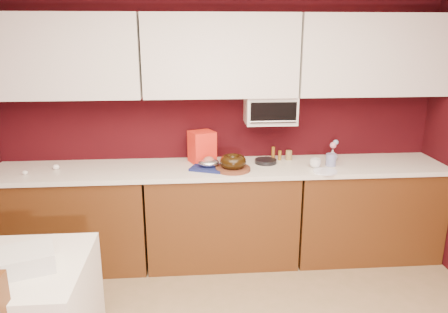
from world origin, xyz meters
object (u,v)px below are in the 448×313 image
flower_vase (332,154)px  newspaper_stack (25,260)px  toaster_oven (270,109)px  blue_jar (331,160)px  bundt_cake (233,161)px  foil_ham_nest (209,163)px  pandoro_box (202,147)px  coffee_mug (315,162)px

flower_vase → newspaper_stack: flower_vase is taller
toaster_oven → blue_jar: 0.70m
blue_jar → flower_vase: flower_vase is taller
toaster_oven → bundt_cake: bearing=-141.7°
foil_ham_nest → newspaper_stack: foil_ham_nest is taller
bundt_cake → newspaper_stack: 1.82m
toaster_oven → pandoro_box: toaster_oven is taller
pandoro_box → blue_jar: size_ratio=2.63×
foil_ham_nest → pandoro_box: bearing=103.4°
toaster_oven → foil_ham_nest: bearing=-158.6°
coffee_mug → blue_jar: size_ratio=0.89×
pandoro_box → flower_vase: (1.20, -0.06, -0.08)m
blue_jar → newspaper_stack: 2.56m
toaster_oven → coffee_mug: 0.62m
flower_vase → foil_ham_nest: bearing=-172.3°
foil_ham_nest → coffee_mug: (0.93, -0.04, -0.01)m
flower_vase → newspaper_stack: (-2.25, -1.48, -0.15)m
newspaper_stack → coffee_mug: bearing=32.3°
bundt_cake → foil_ham_nest: bundt_cake is taller
foil_ham_nest → pandoro_box: pandoro_box is taller
foil_ham_nest → coffee_mug: size_ratio=1.90×
coffee_mug → blue_jar: blue_jar is taller
pandoro_box → flower_vase: size_ratio=2.38×
bundt_cake → newspaper_stack: bearing=-136.1°
toaster_oven → newspaper_stack: (-1.67, -1.55, -0.57)m
coffee_mug → flower_vase: (0.22, 0.19, 0.01)m
pandoro_box → flower_vase: pandoro_box is taller
toaster_oven → flower_vase: 0.72m
coffee_mug → flower_vase: size_ratio=0.80×
foil_ham_nest → newspaper_stack: bearing=-129.8°
foil_ham_nest → flower_vase: flower_vase is taller
toaster_oven → foil_ham_nest: 0.74m
toaster_oven → pandoro_box: (-0.62, -0.01, -0.33)m
coffee_mug → newspaper_stack: size_ratio=0.31×
pandoro_box → flower_vase: 1.20m
pandoro_box → coffee_mug: pandoro_box is taller
newspaper_stack → bundt_cake: bearing=43.9°
toaster_oven → coffee_mug: (0.36, -0.26, -0.43)m
foil_ham_nest → newspaper_stack: size_ratio=0.58×
foil_ham_nest → bundt_cake: bearing=-17.4°
foil_ham_nest → newspaper_stack: (-1.10, -1.32, -0.15)m
pandoro_box → flower_vase: bearing=-25.7°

